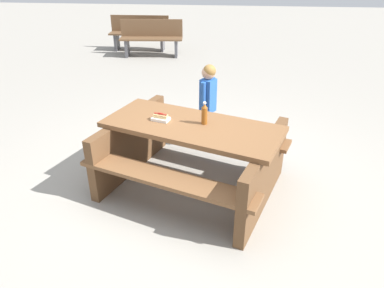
# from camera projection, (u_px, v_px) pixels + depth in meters

# --- Properties ---
(ground_plane) EXTENTS (30.00, 30.00, 0.00)m
(ground_plane) POSITION_uv_depth(u_px,v_px,m) (192.00, 186.00, 4.01)
(ground_plane) COLOR gray
(ground_plane) RESTS_ON ground
(picnic_table) EXTENTS (2.17, 1.93, 0.75)m
(picnic_table) POSITION_uv_depth(u_px,v_px,m) (192.00, 151.00, 3.80)
(picnic_table) COLOR brown
(picnic_table) RESTS_ON ground
(soda_bottle) EXTENTS (0.06, 0.06, 0.24)m
(soda_bottle) POSITION_uv_depth(u_px,v_px,m) (204.00, 114.00, 3.62)
(soda_bottle) COLOR brown
(soda_bottle) RESTS_ON picnic_table
(hotdog_tray) EXTENTS (0.20, 0.15, 0.08)m
(hotdog_tray) POSITION_uv_depth(u_px,v_px,m) (161.00, 118.00, 3.73)
(hotdog_tray) COLOR white
(hotdog_tray) RESTS_ON picnic_table
(child_in_coat) EXTENTS (0.22, 0.25, 1.10)m
(child_in_coat) POSITION_uv_depth(u_px,v_px,m) (208.00, 96.00, 4.50)
(child_in_coat) COLOR #3F334C
(child_in_coat) RESTS_ON ground
(park_bench_near) EXTENTS (1.53, 0.52, 0.85)m
(park_bench_near) POSITION_uv_depth(u_px,v_px,m) (151.00, 37.00, 8.75)
(park_bench_near) COLOR brown
(park_bench_near) RESTS_ON ground
(park_bench_mid) EXTENTS (1.51, 0.44, 0.85)m
(park_bench_mid) POSITION_uv_depth(u_px,v_px,m) (140.00, 32.00, 9.29)
(park_bench_mid) COLOR brown
(park_bench_mid) RESTS_ON ground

